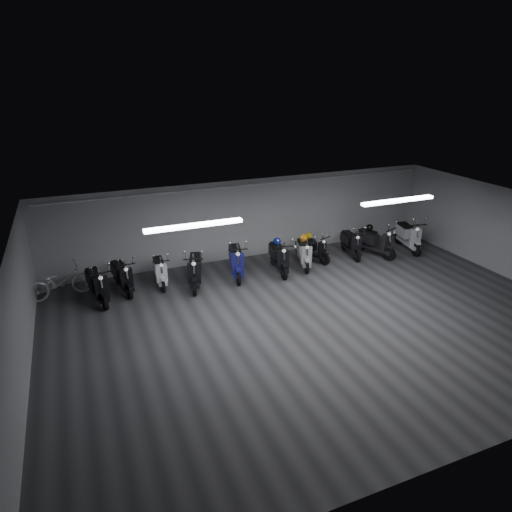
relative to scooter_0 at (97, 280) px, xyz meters
name	(u,v)px	position (x,y,z in m)	size (l,w,h in m)	color
floor	(319,321)	(5.31, -3.42, -0.69)	(14.00, 10.00, 0.01)	#353538
ceiling	(325,220)	(5.31, -3.42, 2.12)	(14.00, 10.00, 0.01)	gray
back_wall	(249,219)	(5.31, 1.59, 0.72)	(14.00, 0.01, 2.80)	#A5A5A8
front_wall	(480,391)	(5.31, -8.42, 0.72)	(14.00, 0.01, 2.80)	#A5A5A8
left_wall	(16,327)	(-1.70, -3.42, 0.72)	(0.01, 10.00, 2.80)	#A5A5A8
fluor_strip_left	(194,225)	(2.31, -2.42, 2.06)	(2.40, 0.18, 0.08)	white
fluor_strip_right	(398,201)	(8.31, -2.42, 2.06)	(2.40, 0.18, 0.08)	white
conduit	(250,185)	(5.31, 1.50, 1.94)	(0.05, 0.05, 13.60)	white
scooter_0	(97,280)	(0.00, 0.00, 0.00)	(0.61, 1.84, 1.37)	black
scooter_1	(122,271)	(0.74, 0.39, -0.02)	(0.59, 1.77, 1.32)	black
scooter_2	(160,266)	(1.87, 0.42, -0.07)	(0.55, 1.66, 1.23)	white
scooter_3	(195,265)	(2.85, -0.09, 0.03)	(0.64, 1.91, 1.43)	black
scooter_4	(236,255)	(4.26, 0.11, 0.04)	(0.65, 1.95, 1.46)	navy
scooter_5	(279,252)	(5.68, -0.10, 0.01)	(0.62, 1.86, 1.39)	black
scooter_6	(304,249)	(6.65, -0.01, -0.03)	(0.58, 1.75, 1.30)	#B1B1B5
scooter_7	(313,244)	(7.19, 0.34, -0.08)	(0.54, 1.63, 1.21)	black
scooter_8	(351,239)	(8.67, 0.20, -0.04)	(0.57, 1.72, 1.28)	black
scooter_9	(375,237)	(9.46, -0.08, 0.02)	(0.63, 1.89, 1.41)	black
bicycle	(59,278)	(-0.99, 0.68, -0.07)	(0.66, 1.88, 1.22)	silver
scooter_10	(409,231)	(10.96, -0.08, 0.04)	(0.65, 1.95, 1.45)	silver
helmet_0	(308,236)	(7.11, 0.56, 0.18)	(0.23, 0.23, 0.23)	gold
helmet_1	(303,238)	(6.73, 0.22, 0.26)	(0.27, 0.27, 0.27)	orange
helmet_2	(370,228)	(9.37, 0.17, 0.32)	(0.25, 0.25, 0.25)	black
helmet_3	(277,241)	(5.72, 0.16, 0.30)	(0.26, 0.26, 0.26)	navy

